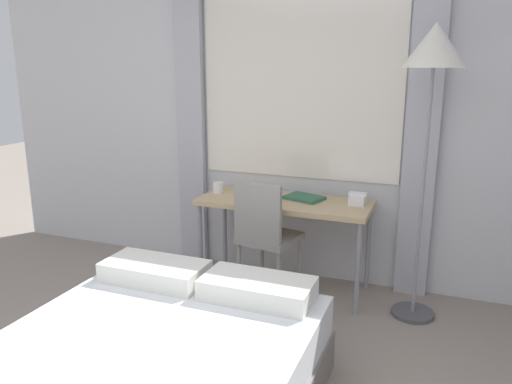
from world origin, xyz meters
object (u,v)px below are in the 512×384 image
object	(u,v)px
standing_lamp	(433,65)
mug	(218,188)
desk	(285,208)
telephone	(358,199)
desk_chair	(265,232)
book	(304,198)

from	to	relation	value
standing_lamp	mug	distance (m)	1.85
desk	mug	distance (m)	0.58
standing_lamp	telephone	xyz separation A→B (m)	(-0.46, 0.18, -0.97)
desk_chair	standing_lamp	xyz separation A→B (m)	(1.08, 0.14, 1.20)
desk_chair	mug	distance (m)	0.61
desk	telephone	bearing A→B (deg)	9.11
desk	mug	size ratio (longest dim) A/B	15.18
desk	telephone	size ratio (longest dim) A/B	8.46
desk_chair	book	bearing A→B (deg)	66.93
book	desk	bearing A→B (deg)	-149.71
desk	standing_lamp	size ratio (longest dim) A/B	0.66
desk_chair	telephone	xyz separation A→B (m)	(0.61, 0.32, 0.23)
standing_lamp	mug	bearing A→B (deg)	175.98
book	mug	world-z (taller)	mug
desk_chair	standing_lamp	size ratio (longest dim) A/B	0.47
book	desk_chair	bearing A→B (deg)	-123.21
standing_lamp	book	xyz separation A→B (m)	(-0.87, 0.17, -0.99)
desk	telephone	xyz separation A→B (m)	(0.54, 0.09, 0.10)
desk	desk_chair	bearing A→B (deg)	-107.08
mug	standing_lamp	bearing A→B (deg)	-4.02
telephone	book	size ratio (longest dim) A/B	0.47
desk	desk_chair	size ratio (longest dim) A/B	1.42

